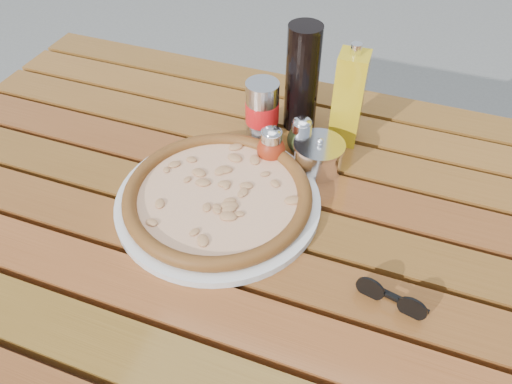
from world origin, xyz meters
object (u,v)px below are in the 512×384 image
(plate, at_px, (218,201))
(pepper_shaker, at_px, (271,146))
(pizza, at_px, (218,195))
(table, at_px, (252,240))
(soda_can, at_px, (262,110))
(oregano_shaker, at_px, (301,136))
(sunglasses, at_px, (391,298))
(parmesan_tin, at_px, (318,156))
(dark_bottle, at_px, (302,79))
(olive_oil_cruet, at_px, (349,99))

(plate, bearing_deg, pepper_shaker, 70.58)
(plate, relative_size, pizza, 0.89)
(table, bearing_deg, soda_can, 105.42)
(table, xyz_separation_m, soda_can, (-0.06, 0.21, 0.13))
(plate, height_order, pepper_shaker, pepper_shaker)
(plate, relative_size, oregano_shaker, 4.39)
(pizza, bearing_deg, sunglasses, -17.71)
(pepper_shaker, height_order, parmesan_tin, pepper_shaker)
(plate, xyz_separation_m, pepper_shaker, (0.05, 0.14, 0.03))
(dark_bottle, relative_size, soda_can, 1.83)
(oregano_shaker, relative_size, olive_oil_cruet, 0.39)
(oregano_shaker, bearing_deg, dark_bottle, 108.26)
(soda_can, bearing_deg, parmesan_tin, -25.27)
(pepper_shaker, distance_m, dark_bottle, 0.15)
(table, xyz_separation_m, oregano_shaker, (0.03, 0.19, 0.11))
(table, xyz_separation_m, pepper_shaker, (-0.01, 0.14, 0.11))
(plate, height_order, pizza, pizza)
(dark_bottle, height_order, sunglasses, dark_bottle)
(soda_can, distance_m, sunglasses, 0.45)
(soda_can, xyz_separation_m, parmesan_tin, (0.13, -0.06, -0.03))
(pizza, height_order, dark_bottle, dark_bottle)
(oregano_shaker, height_order, olive_oil_cruet, olive_oil_cruet)
(pizza, bearing_deg, dark_bottle, 76.59)
(dark_bottle, xyz_separation_m, parmesan_tin, (0.07, -0.12, -0.08))
(pizza, relative_size, soda_can, 3.37)
(pepper_shaker, xyz_separation_m, parmesan_tin, (0.09, 0.01, -0.01))
(table, height_order, dark_bottle, dark_bottle)
(pepper_shaker, xyz_separation_m, sunglasses, (0.27, -0.24, -0.02))
(oregano_shaker, bearing_deg, soda_can, 162.67)
(dark_bottle, relative_size, parmesan_tin, 1.96)
(olive_oil_cruet, relative_size, parmesan_tin, 1.87)
(table, relative_size, parmesan_tin, 12.47)
(table, distance_m, sunglasses, 0.29)
(pizza, xyz_separation_m, oregano_shaker, (0.09, 0.19, 0.02))
(plate, xyz_separation_m, olive_oil_cruet, (0.16, 0.26, 0.09))
(parmesan_tin, bearing_deg, plate, -131.92)
(dark_bottle, bearing_deg, oregano_shaker, -71.74)
(oregano_shaker, bearing_deg, olive_oil_cruet, 45.21)
(plate, bearing_deg, sunglasses, -17.71)
(parmesan_tin, bearing_deg, pizza, -131.92)
(sunglasses, bearing_deg, table, 169.42)
(pepper_shaker, height_order, oregano_shaker, same)
(pizza, bearing_deg, oregano_shaker, 63.69)
(plate, relative_size, dark_bottle, 1.64)
(table, bearing_deg, oregano_shaker, 80.55)
(table, height_order, oregano_shaker, oregano_shaker)
(table, relative_size, dark_bottle, 6.36)
(olive_oil_cruet, bearing_deg, table, -111.40)
(table, bearing_deg, pizza, -177.42)
(soda_can, height_order, parmesan_tin, soda_can)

